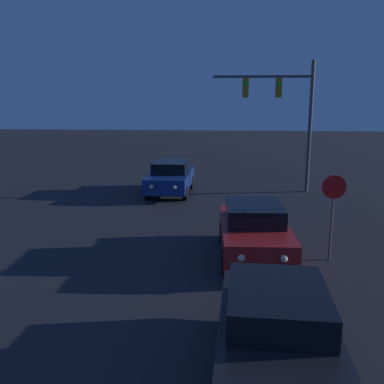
{
  "coord_description": "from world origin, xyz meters",
  "views": [
    {
      "loc": [
        1.07,
        0.11,
        4.52
      ],
      "look_at": [
        0.0,
        13.64,
        1.5
      ],
      "focal_mm": 40.0,
      "sensor_mm": 36.0,
      "label": 1
    }
  ],
  "objects_px": {
    "car_far": "(171,177)",
    "traffic_signal_mast": "(286,106)",
    "stop_sign": "(333,202)",
    "car_near": "(277,335)",
    "car_mid": "(254,230)"
  },
  "relations": [
    {
      "from": "car_far",
      "to": "traffic_signal_mast",
      "type": "xyz_separation_m",
      "value": [
        5.39,
        0.9,
        3.34
      ]
    },
    {
      "from": "traffic_signal_mast",
      "to": "stop_sign",
      "type": "bearing_deg",
      "value": -88.79
    },
    {
      "from": "car_far",
      "to": "car_near",
      "type": "bearing_deg",
      "value": 105.79
    },
    {
      "from": "car_mid",
      "to": "traffic_signal_mast",
      "type": "distance_m",
      "value": 9.76
    },
    {
      "from": "car_near",
      "to": "car_far",
      "type": "relative_size",
      "value": 1.0
    },
    {
      "from": "car_mid",
      "to": "stop_sign",
      "type": "xyz_separation_m",
      "value": [
        2.13,
        -0.13,
        0.9
      ]
    },
    {
      "from": "car_near",
      "to": "car_far",
      "type": "distance_m",
      "value": 14.05
    },
    {
      "from": "car_mid",
      "to": "stop_sign",
      "type": "height_order",
      "value": "stop_sign"
    },
    {
      "from": "car_near",
      "to": "car_mid",
      "type": "xyz_separation_m",
      "value": [
        -0.02,
        5.55,
        0.0
      ]
    },
    {
      "from": "car_far",
      "to": "traffic_signal_mast",
      "type": "height_order",
      "value": "traffic_signal_mast"
    },
    {
      "from": "car_mid",
      "to": "stop_sign",
      "type": "distance_m",
      "value": 2.31
    },
    {
      "from": "car_near",
      "to": "car_mid",
      "type": "distance_m",
      "value": 5.55
    },
    {
      "from": "car_mid",
      "to": "traffic_signal_mast",
      "type": "relative_size",
      "value": 0.68
    },
    {
      "from": "traffic_signal_mast",
      "to": "stop_sign",
      "type": "distance_m",
      "value": 9.42
    },
    {
      "from": "car_mid",
      "to": "car_far",
      "type": "distance_m",
      "value": 8.78
    }
  ]
}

